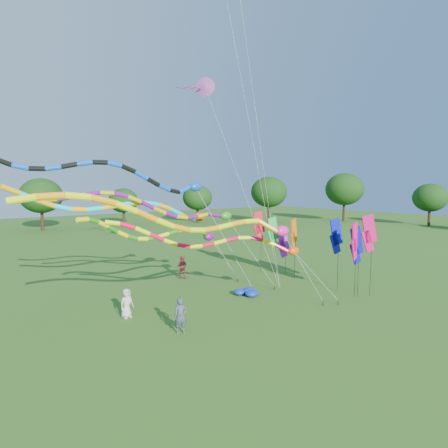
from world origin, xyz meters
TOP-DOWN VIEW (x-y plane):
  - ground at (0.00, 0.00)m, footprint 160.00×160.00m
  - tree_ring at (-4.04, 3.14)m, footprint 116.12×120.69m
  - tube_kite_red at (-2.94, 2.71)m, footprint 12.33×4.68m
  - tube_kite_orange at (-5.74, 0.80)m, footprint 16.00×1.07m
  - tube_kite_purple at (-4.69, 6.61)m, footprint 13.53×4.01m
  - tube_kite_blue at (-6.82, 6.15)m, footprint 14.40×2.04m
  - tube_kite_cyan at (-5.74, 7.45)m, footprint 15.07×1.30m
  - tube_kite_green at (-4.41, 6.55)m, footprint 12.02×2.51m
  - delta_kite_high_c at (-0.44, 8.62)m, footprint 5.20×5.59m
  - banner_pole_magenta_a at (5.36, 0.28)m, footprint 1.15×0.35m
  - banner_pole_blue_a at (5.69, 0.37)m, footprint 1.15×0.32m
  - banner_pole_red at (5.36, 9.26)m, footprint 1.16×0.25m
  - banner_pole_blue_b at (5.91, 2.10)m, footprint 1.15×0.31m
  - banner_pole_green at (5.95, 8.20)m, footprint 1.16×0.22m
  - banner_pole_violet at (6.71, 7.80)m, footprint 1.11×0.48m
  - banner_pole_magenta_b at (6.50, 0.02)m, footprint 1.09×0.56m
  - banner_pole_orange at (6.03, 6.03)m, footprint 1.13×0.45m
  - blue_nylon_heap at (0.45, 5.00)m, footprint 1.19×1.27m
  - person_a at (-7.69, 5.70)m, footprint 0.90×0.69m
  - person_b at (-6.44, 2.03)m, footprint 0.76×0.64m
  - person_c at (-0.73, 11.44)m, footprint 1.08×1.10m

SIDE VIEW (x-z plane):
  - ground at x=0.00m, z-range 0.00..0.00m
  - blue_nylon_heap at x=0.45m, z-range -0.03..0.41m
  - person_a at x=-7.69m, z-range 0.00..1.63m
  - person_b at x=-6.44m, z-range 0.00..1.77m
  - person_c at x=-0.73m, z-range 0.00..1.79m
  - banner_pole_violet at x=6.71m, z-range 0.65..4.46m
  - banner_pole_blue_a at x=5.69m, z-range 1.07..5.74m
  - banner_pole_green at x=5.95m, z-range 1.10..5.84m
  - banner_pole_orange at x=6.03m, z-range 1.11..5.85m
  - banner_pole_magenta_a at x=5.36m, z-range 1.22..6.19m
  - banner_pole_blue_b at x=5.91m, z-range 1.26..6.31m
  - banner_pole_red at x=5.36m, z-range 1.32..6.49m
  - tube_kite_red at x=-2.94m, z-range 1.06..7.15m
  - banner_pole_magenta_b at x=6.50m, z-range 1.44..6.85m
  - tube_kite_green at x=-4.41m, z-range 1.24..7.47m
  - tube_kite_orange at x=-5.74m, z-range 1.76..9.40m
  - tree_ring at x=-4.04m, z-range 0.87..10.36m
  - tube_kite_cyan at x=-5.74m, z-range 1.87..9.67m
  - tube_kite_purple at x=-4.69m, z-range 2.09..9.61m
  - tube_kite_blue at x=-6.82m, z-range 3.10..12.24m
  - delta_kite_high_c at x=-0.44m, z-range 6.52..21.58m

